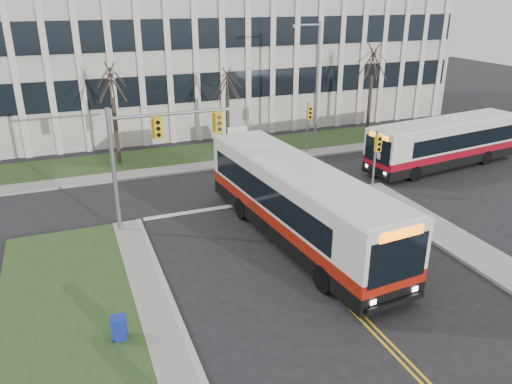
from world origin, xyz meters
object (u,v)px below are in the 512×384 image
(bus_main, at_px, (298,205))
(newspaper_box_blue, at_px, (119,329))
(streetlight, at_px, (315,80))
(directory_sign, at_px, (238,138))
(bus_cross, at_px, (444,144))

(bus_main, height_order, newspaper_box_blue, bus_main)
(streetlight, xyz_separation_m, directory_sign, (-5.53, 1.30, -4.02))
(streetlight, relative_size, newspaper_box_blue, 9.68)
(directory_sign, height_order, bus_main, bus_main)
(streetlight, height_order, newspaper_box_blue, streetlight)
(streetlight, xyz_separation_m, bus_cross, (6.42, -6.70, -3.62))
(streetlight, distance_m, newspaper_box_blue, 24.52)
(directory_sign, distance_m, newspaper_box_blue, 21.81)
(directory_sign, bearing_deg, newspaper_box_blue, -119.94)
(bus_main, distance_m, bus_cross, 15.31)
(bus_main, bearing_deg, directory_sign, 76.99)
(directory_sign, xyz_separation_m, newspaper_box_blue, (-10.88, -18.89, -0.70))
(bus_cross, bearing_deg, directory_sign, -131.44)
(newspaper_box_blue, bearing_deg, streetlight, 54.93)
(directory_sign, relative_size, bus_main, 0.15)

